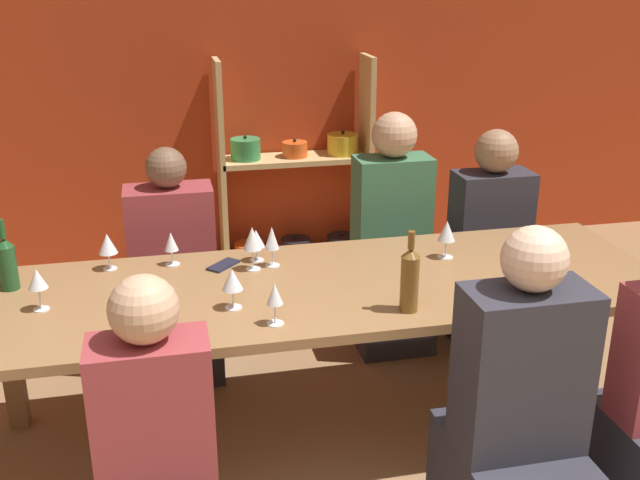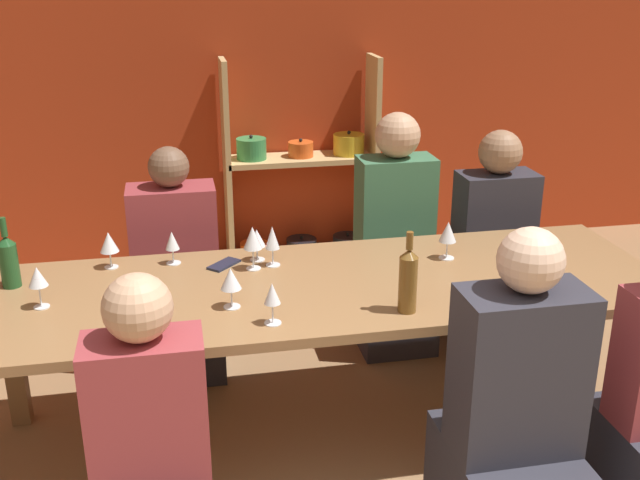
% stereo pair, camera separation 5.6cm
% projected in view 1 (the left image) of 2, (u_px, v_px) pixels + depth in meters
% --- Properties ---
extents(wall_back_red, '(8.80, 0.06, 2.70)m').
position_uv_depth(wall_back_red, '(227.00, 60.00, 4.91)').
color(wall_back_red, '#B23819').
rests_on(wall_back_red, ground_plane).
extents(shelf_unit, '(1.03, 0.30, 1.38)m').
position_uv_depth(shelf_unit, '(296.00, 186.00, 5.10)').
color(shelf_unit, tan).
rests_on(shelf_unit, ground_plane).
extents(dining_table, '(2.80, 0.91, 0.73)m').
position_uv_depth(dining_table, '(325.00, 299.00, 3.07)').
color(dining_table, olive).
rests_on(dining_table, ground_plane).
extents(wine_bottle_green, '(0.07, 0.07, 0.29)m').
position_uv_depth(wine_bottle_green, '(7.00, 262.00, 2.95)').
color(wine_bottle_green, '#1E4C23').
rests_on(wine_bottle_green, dining_table).
extents(wine_bottle_dark, '(0.07, 0.07, 0.31)m').
position_uv_depth(wine_bottle_dark, '(410.00, 279.00, 2.76)').
color(wine_bottle_dark, brown).
rests_on(wine_bottle_dark, dining_table).
extents(wine_glass_empty_a, '(0.08, 0.08, 0.17)m').
position_uv_depth(wine_glass_empty_a, '(548.00, 276.00, 2.80)').
color(wine_glass_empty_a, white).
rests_on(wine_glass_empty_a, dining_table).
extents(wine_glass_red_a, '(0.08, 0.08, 0.16)m').
position_uv_depth(wine_glass_red_a, '(232.00, 281.00, 2.78)').
color(wine_glass_red_a, white).
rests_on(wine_glass_red_a, dining_table).
extents(wine_glass_white_a, '(0.08, 0.08, 0.17)m').
position_uv_depth(wine_glass_white_a, '(447.00, 232.00, 3.26)').
color(wine_glass_white_a, white).
rests_on(wine_glass_white_a, dining_table).
extents(wine_glass_white_b, '(0.08, 0.08, 0.16)m').
position_uv_depth(wine_glass_white_b, '(108.00, 245.00, 3.14)').
color(wine_glass_white_b, white).
rests_on(wine_glass_white_b, dining_table).
extents(wine_glass_red_b, '(0.08, 0.08, 0.19)m').
position_uv_depth(wine_glass_red_b, '(252.00, 240.00, 3.13)').
color(wine_glass_red_b, white).
rests_on(wine_glass_red_b, dining_table).
extents(wine_glass_red_c, '(0.06, 0.06, 0.15)m').
position_uv_depth(wine_glass_red_c, '(171.00, 243.00, 3.19)').
color(wine_glass_red_c, white).
rests_on(wine_glass_red_c, dining_table).
extents(wine_glass_white_c, '(0.06, 0.06, 0.16)m').
position_uv_depth(wine_glass_white_c, '(275.00, 296.00, 2.66)').
color(wine_glass_white_c, white).
rests_on(wine_glass_white_c, dining_table).
extents(wine_glass_empty_b, '(0.08, 0.08, 0.14)m').
position_uv_depth(wine_glass_empty_b, '(256.00, 239.00, 3.23)').
color(wine_glass_empty_b, white).
rests_on(wine_glass_empty_b, dining_table).
extents(wine_glass_red_d, '(0.07, 0.07, 0.16)m').
position_uv_depth(wine_glass_red_d, '(37.00, 280.00, 2.77)').
color(wine_glass_red_d, white).
rests_on(wine_glass_red_d, dining_table).
extents(wine_glass_white_d, '(0.07, 0.07, 0.15)m').
position_uv_depth(wine_glass_white_d, '(510.00, 258.00, 3.02)').
color(wine_glass_white_d, white).
rests_on(wine_glass_white_d, dining_table).
extents(wine_glass_white_e, '(0.06, 0.06, 0.18)m').
position_uv_depth(wine_glass_white_e, '(272.00, 240.00, 3.17)').
color(wine_glass_white_e, white).
rests_on(wine_glass_white_e, dining_table).
extents(cell_phone, '(0.15, 0.16, 0.01)m').
position_uv_depth(cell_phone, '(223.00, 265.00, 3.21)').
color(cell_phone, '#1E2338').
rests_on(cell_phone, dining_table).
extents(person_far_a, '(0.39, 0.49, 1.26)m').
position_uv_depth(person_far_a, '(390.00, 259.00, 3.97)').
color(person_far_a, '#2D2D38').
rests_on(person_far_a, ground_plane).
extents(person_far_b, '(0.42, 0.52, 1.15)m').
position_uv_depth(person_far_b, '(175.00, 291.00, 3.73)').
color(person_far_b, '#2D2D38').
rests_on(person_far_b, ground_plane).
extents(person_near_c, '(0.41, 0.52, 1.21)m').
position_uv_depth(person_near_c, '(515.00, 442.00, 2.52)').
color(person_near_c, '#2D2D38').
rests_on(person_near_c, ground_plane).
extents(person_far_c, '(0.40, 0.50, 1.16)m').
position_uv_depth(person_far_c, '(487.00, 263.00, 4.05)').
color(person_far_c, '#2D2D38').
rests_on(person_far_c, ground_plane).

